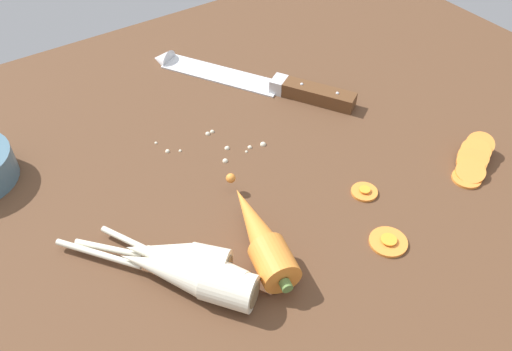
{
  "coord_description": "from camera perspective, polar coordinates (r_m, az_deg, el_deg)",
  "views": [
    {
      "loc": [
        -26.33,
        -40.73,
        46.62
      ],
      "look_at": [
        0.0,
        -2.0,
        1.5
      ],
      "focal_mm": 36.66,
      "sensor_mm": 36.0,
      "label": 1
    }
  ],
  "objects": [
    {
      "name": "ground_plane",
      "position": [
        0.69,
        -0.94,
        -1.15
      ],
      "size": [
        120.0,
        90.0,
        4.0
      ],
      "primitive_type": "cube",
      "color": "brown"
    },
    {
      "name": "chefs_knife",
      "position": [
        0.84,
        -1.22,
        10.56
      ],
      "size": [
        20.77,
        31.49,
        4.18
      ],
      "color": "silver",
      "rests_on": "ground_plane"
    },
    {
      "name": "whole_carrot",
      "position": [
        0.58,
        0.46,
        -6.55
      ],
      "size": [
        7.08,
        17.5,
        4.2
      ],
      "color": "orange",
      "rests_on": "ground_plane"
    },
    {
      "name": "parsnip_front",
      "position": [
        0.57,
        -8.69,
        -8.87
      ],
      "size": [
        13.48,
        14.69,
        4.0
      ],
      "color": "silver",
      "rests_on": "ground_plane"
    },
    {
      "name": "parsnip_mid_left",
      "position": [
        0.56,
        -6.92,
        -9.87
      ],
      "size": [
        10.35,
        17.3,
        4.0
      ],
      "color": "silver",
      "rests_on": "ground_plane"
    },
    {
      "name": "parsnip_mid_right",
      "position": [
        0.55,
        -7.71,
        -10.68
      ],
      "size": [
        15.79,
        19.9,
        4.0
      ],
      "color": "silver",
      "rests_on": "ground_plane"
    },
    {
      "name": "carrot_slice_stack",
      "position": [
        0.73,
        22.59,
        1.51
      ],
      "size": [
        8.96,
        6.22,
        3.42
      ],
      "color": "orange",
      "rests_on": "ground_plane"
    },
    {
      "name": "carrot_slice_stray_near",
      "position": [
        0.61,
        14.26,
        -6.93
      ],
      "size": [
        4.36,
        4.36,
        0.7
      ],
      "color": "orange",
      "rests_on": "ground_plane"
    },
    {
      "name": "carrot_slice_stray_mid",
      "position": [
        0.66,
        11.75,
        -1.65
      ],
      "size": [
        3.29,
        3.29,
        0.7
      ],
      "color": "orange",
      "rests_on": "ground_plane"
    },
    {
      "name": "mince_crumbs",
      "position": [
        0.71,
        -3.55,
        3.37
      ],
      "size": [
        12.62,
        9.18,
        0.83
      ],
      "color": "beige",
      "rests_on": "ground_plane"
    }
  ]
}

